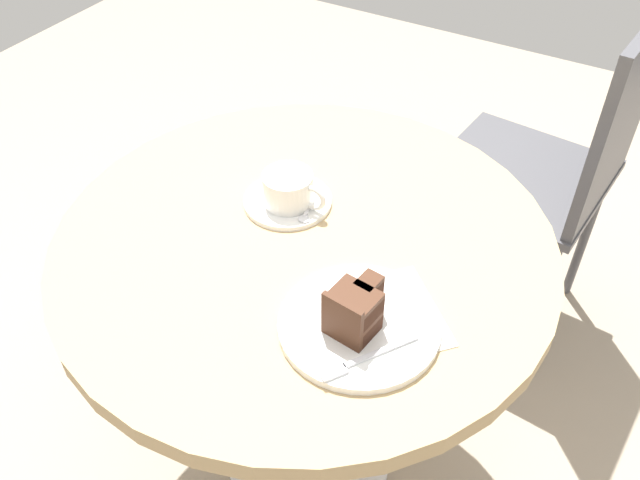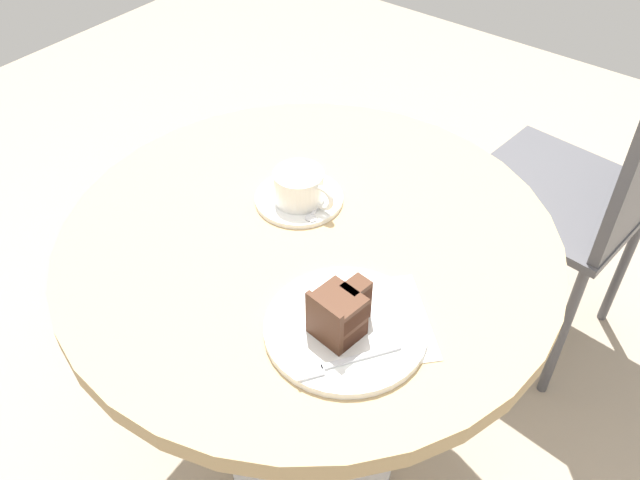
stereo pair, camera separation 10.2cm
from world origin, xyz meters
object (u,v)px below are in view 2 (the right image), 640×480
(teaspoon, at_px, (316,208))
(cake_slice, at_px, (340,313))
(fork, at_px, (336,364))
(coffee_cup, at_px, (300,186))
(cake_plate, at_px, (346,328))
(napkin, at_px, (364,323))
(cafe_chair, at_px, (601,181))
(saucer, at_px, (299,198))

(teaspoon, bearing_deg, cake_slice, 26.57)
(cake_slice, bearing_deg, fork, -57.42)
(coffee_cup, relative_size, cake_plate, 0.50)
(teaspoon, distance_m, napkin, 0.25)
(cake_plate, bearing_deg, napkin, 63.49)
(cake_plate, relative_size, napkin, 0.98)
(cake_slice, bearing_deg, napkin, 69.11)
(coffee_cup, xyz_separation_m, cake_plate, (0.23, -0.18, -0.03))
(cake_plate, distance_m, cafe_chair, 0.81)
(coffee_cup, relative_size, fork, 0.88)
(fork, bearing_deg, cake_plate, -120.75)
(saucer, xyz_separation_m, cake_plate, (0.23, -0.18, 0.00))
(saucer, distance_m, cake_plate, 0.30)
(teaspoon, bearing_deg, saucer, -119.01)
(coffee_cup, height_order, cafe_chair, cafe_chair)
(teaspoon, bearing_deg, coffee_cup, -111.95)
(cafe_chair, bearing_deg, fork, -0.07)
(cake_plate, bearing_deg, cake_slice, -97.86)
(cafe_chair, bearing_deg, cake_slice, -2.67)
(cafe_chair, bearing_deg, cake_plate, -2.67)
(cake_slice, bearing_deg, saucer, 139.67)
(coffee_cup, height_order, napkin, coffee_cup)
(saucer, height_order, cafe_chair, cafe_chair)
(fork, xyz_separation_m, napkin, (-0.02, 0.09, -0.01))
(saucer, xyz_separation_m, fork, (0.26, -0.25, 0.01))
(fork, height_order, cafe_chair, cafe_chair)
(teaspoon, xyz_separation_m, cake_slice, (0.19, -0.19, 0.04))
(cake_slice, relative_size, napkin, 0.38)
(teaspoon, xyz_separation_m, fork, (0.22, -0.24, 0.00))
(fork, distance_m, cafe_chair, 0.87)
(cake_slice, distance_m, napkin, 0.06)
(saucer, height_order, cake_slice, cake_slice)
(teaspoon, height_order, napkin, teaspoon)
(cake_slice, bearing_deg, coffee_cup, 139.64)
(coffee_cup, bearing_deg, saucer, 140.51)
(napkin, bearing_deg, cake_plate, -116.51)
(cafe_chair, bearing_deg, saucer, -24.31)
(saucer, height_order, teaspoon, teaspoon)
(teaspoon, height_order, cafe_chair, cafe_chair)
(coffee_cup, xyz_separation_m, cake_slice, (0.22, -0.19, 0.01))
(coffee_cup, height_order, cake_plate, coffee_cup)
(saucer, xyz_separation_m, napkin, (0.25, -0.16, -0.00))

